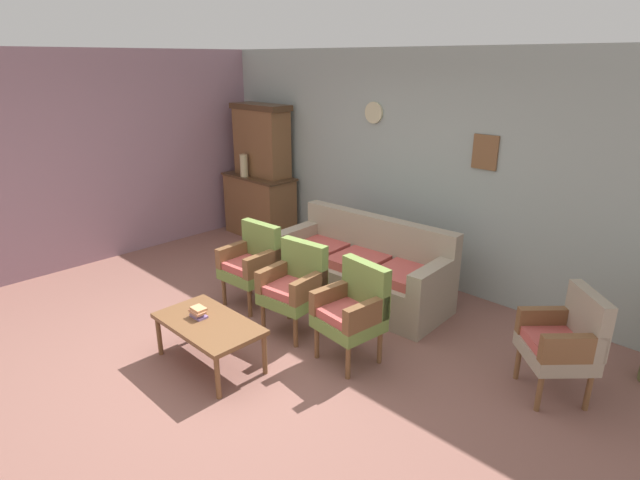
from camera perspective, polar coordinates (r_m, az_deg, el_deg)
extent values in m
plane|color=#84564C|center=(4.91, -8.70, -12.25)|extent=(7.68, 7.68, 0.00)
cube|color=#939E99|center=(6.22, 10.47, 7.95)|extent=(6.40, 0.06, 2.70)
cube|color=brown|center=(5.68, 17.97, 9.32)|extent=(0.28, 0.02, 0.36)
cylinder|color=beige|center=(6.44, 6.03, 13.97)|extent=(0.26, 0.03, 0.26)
cube|color=gray|center=(7.17, -25.23, 7.95)|extent=(0.06, 5.20, 2.70)
cube|color=brown|center=(7.81, -6.73, 3.72)|extent=(1.10, 0.52, 0.90)
cube|color=#462D1B|center=(7.70, -6.87, 7.05)|extent=(1.16, 0.55, 0.03)
cube|color=brown|center=(7.66, -6.55, 10.73)|extent=(0.90, 0.36, 0.95)
cube|color=#462D1B|center=(7.59, -6.70, 14.57)|extent=(0.99, 0.38, 0.08)
cylinder|color=tan|center=(7.63, -8.49, 8.24)|extent=(0.12, 0.12, 0.33)
cube|color=gray|center=(5.77, 4.43, -4.64)|extent=(2.04, 0.92, 0.42)
cube|color=gray|center=(5.84, 6.43, 0.38)|extent=(2.01, 0.28, 0.48)
cube|color=gray|center=(5.19, 12.68, -3.97)|extent=(0.21, 0.81, 0.24)
cube|color=gray|center=(6.20, -2.30, 0.45)|extent=(0.21, 0.81, 0.24)
cube|color=#B74C47|center=(5.34, 9.29, -3.89)|extent=(0.56, 0.59, 0.10)
cube|color=#B74C47|center=(5.64, 4.25, -2.35)|extent=(0.56, 0.59, 0.10)
cube|color=#B74C47|center=(5.98, -0.23, -0.97)|extent=(0.56, 0.59, 0.10)
cube|color=olive|center=(5.59, -7.94, -3.67)|extent=(0.55, 0.51, 0.12)
cube|color=#B74C47|center=(5.55, -8.14, -2.88)|extent=(0.47, 0.44, 0.10)
cube|color=olive|center=(5.61, -6.56, -0.35)|extent=(0.53, 0.13, 0.46)
cube|color=brown|center=(5.38, -6.47, -2.63)|extent=(0.11, 0.48, 0.22)
cube|color=brown|center=(5.69, -9.50, -1.51)|extent=(0.11, 0.48, 0.22)
cylinder|color=brown|center=(5.43, -7.85, -6.98)|extent=(0.04, 0.04, 0.32)
cylinder|color=brown|center=(5.72, -10.67, -5.69)|extent=(0.04, 0.04, 0.32)
cylinder|color=brown|center=(5.66, -4.97, -5.71)|extent=(0.04, 0.04, 0.32)
cylinder|color=brown|center=(5.94, -7.82, -4.54)|extent=(0.04, 0.04, 0.32)
cube|color=olive|center=(5.01, -3.20, -6.40)|extent=(0.57, 0.54, 0.12)
cube|color=#B74C47|center=(4.96, -3.37, -5.55)|extent=(0.48, 0.45, 0.10)
cube|color=olive|center=(5.03, -1.76, -2.65)|extent=(0.53, 0.16, 0.46)
cube|color=brown|center=(4.81, -1.25, -5.30)|extent=(0.13, 0.49, 0.22)
cube|color=brown|center=(5.07, -5.11, -3.99)|extent=(0.13, 0.49, 0.22)
cylinder|color=brown|center=(4.86, -2.75, -10.18)|extent=(0.04, 0.04, 0.32)
cylinder|color=brown|center=(5.11, -6.36, -8.68)|extent=(0.04, 0.04, 0.32)
cylinder|color=brown|center=(5.12, 0.06, -8.53)|extent=(0.04, 0.04, 0.32)
cylinder|color=brown|center=(5.36, -3.51, -7.20)|extent=(0.04, 0.04, 0.32)
cube|color=olive|center=(4.56, 3.19, -9.19)|extent=(0.57, 0.53, 0.12)
cube|color=#B74C47|center=(4.51, 3.03, -8.27)|extent=(0.48, 0.45, 0.10)
cube|color=olive|center=(4.55, 5.13, -5.20)|extent=(0.53, 0.15, 0.46)
cube|color=brown|center=(4.34, 5.22, -8.28)|extent=(0.13, 0.49, 0.22)
cube|color=brown|center=(4.63, 1.38, -6.34)|extent=(0.13, 0.49, 0.22)
cylinder|color=brown|center=(4.43, 3.16, -13.45)|extent=(0.04, 0.04, 0.32)
cylinder|color=brown|center=(4.70, -0.36, -11.31)|extent=(0.04, 0.04, 0.32)
cylinder|color=brown|center=(4.66, 6.69, -11.76)|extent=(0.04, 0.04, 0.32)
cylinder|color=brown|center=(4.91, 3.13, -9.84)|extent=(0.04, 0.04, 0.32)
cube|color=gray|center=(4.53, 24.83, -11.35)|extent=(0.71, 0.71, 0.12)
cube|color=#B74C47|center=(4.48, 24.76, -10.38)|extent=(0.60, 0.60, 0.10)
cube|color=gray|center=(4.49, 27.67, -7.91)|extent=(0.44, 0.43, 0.46)
cube|color=brown|center=(4.29, 26.40, -10.85)|extent=(0.39, 0.40, 0.22)
cube|color=brown|center=(4.63, 23.99, -8.18)|extent=(0.39, 0.40, 0.22)
cylinder|color=brown|center=(4.41, 23.28, -15.40)|extent=(0.04, 0.04, 0.32)
cylinder|color=brown|center=(4.73, 21.24, -12.58)|extent=(0.04, 0.04, 0.32)
cylinder|color=brown|center=(4.58, 27.77, -14.80)|extent=(0.04, 0.04, 0.32)
cylinder|color=brown|center=(4.88, 25.46, -12.15)|extent=(0.04, 0.04, 0.32)
cube|color=brown|center=(4.60, -12.36, -9.12)|extent=(1.00, 0.56, 0.04)
cylinder|color=brown|center=(5.15, -12.82, -8.48)|extent=(0.04, 0.04, 0.38)
cylinder|color=brown|center=(4.50, -6.22, -12.56)|extent=(0.04, 0.04, 0.38)
cylinder|color=brown|center=(4.95, -17.53, -10.18)|extent=(0.04, 0.04, 0.38)
cylinder|color=brown|center=(4.26, -11.37, -14.85)|extent=(0.04, 0.04, 0.38)
cube|color=#876BAB|center=(4.68, -13.39, -8.26)|extent=(0.15, 0.10, 0.02)
cube|color=gray|center=(4.66, -13.60, -8.05)|extent=(0.11, 0.08, 0.03)
cube|color=tan|center=(4.65, -13.53, -7.79)|extent=(0.15, 0.09, 0.02)
cube|color=tan|center=(4.65, -13.41, -7.48)|extent=(0.13, 0.10, 0.02)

